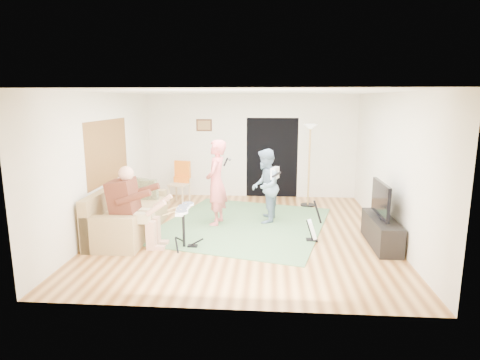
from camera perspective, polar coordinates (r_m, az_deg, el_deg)
name	(u,v)px	position (r m, az deg, el deg)	size (l,w,h in m)	color
floor	(244,232)	(7.99, 0.55, -7.37)	(6.00, 6.00, 0.00)	brown
walls	(244,164)	(7.66, 0.57, 2.24)	(5.50, 6.00, 2.70)	silver
ceiling	(244,92)	(7.56, 0.59, 12.39)	(6.00, 6.00, 0.00)	white
window_blinds	(108,151)	(8.45, -18.28, 3.90)	(2.05, 2.05, 0.00)	brown
doorway	(272,158)	(10.65, 4.57, 3.16)	(2.10, 2.10, 0.00)	black
picture_frame	(204,125)	(10.70, -5.13, 7.77)	(0.42, 0.03, 0.32)	#3F2314
area_rug	(243,224)	(8.42, 0.45, -6.32)	(3.18, 3.54, 0.02)	#486D42
sofa	(125,218)	(8.11, -16.09, -5.27)	(0.93, 2.26, 0.92)	#9A7C4D
drummer	(135,216)	(7.31, -14.69, -4.92)	(0.94, 0.52, 1.44)	#562618
drum_kit	(184,229)	(7.15, -8.02, -6.97)	(0.41, 0.73, 0.76)	black
singer	(216,183)	(8.25, -3.39, -0.39)	(0.65, 0.42, 1.77)	#E66464
microphone	(226,162)	(8.15, -2.03, 2.59)	(0.06, 0.06, 0.24)	black
guitarist	(265,186)	(8.44, 3.59, -0.86)	(0.76, 0.59, 1.56)	#718DA6
guitar_held	(275,173)	(8.39, 4.98, 0.99)	(0.12, 0.60, 0.26)	white
guitar_spare	(313,229)	(7.55, 10.28, -6.91)	(0.28, 0.25, 0.77)	black
torchiere_lamp	(310,151)	(9.77, 9.87, 4.14)	(0.36, 0.36, 1.99)	black
dining_chair	(180,188)	(10.22, -8.58, -1.14)	(0.54, 0.57, 1.04)	tan
tv_cabinet	(381,232)	(7.65, 19.46, -6.93)	(0.40, 1.40, 0.50)	black
television	(381,199)	(7.47, 19.39, -2.56)	(0.06, 1.00, 0.60)	black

